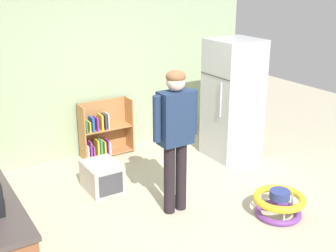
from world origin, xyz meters
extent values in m
plane|color=#BEB599|center=(0.00, 0.00, 0.00)|extent=(12.00, 12.00, 0.00)
cube|color=#9DB189|center=(0.00, 2.33, 1.35)|extent=(5.20, 0.06, 2.70)
sphere|color=silver|center=(-1.89, -0.61, 0.56)|extent=(0.04, 0.04, 0.04)
sphere|color=silver|center=(-1.89, 0.04, 0.56)|extent=(0.04, 0.04, 0.04)
cube|color=#B7BABF|center=(1.60, 1.11, 0.89)|extent=(0.70, 0.68, 1.78)
cylinder|color=silver|center=(1.24, 0.94, 0.98)|extent=(0.02, 0.02, 0.50)
cube|color=#333333|center=(1.25, 1.11, 1.28)|extent=(0.01, 0.67, 0.01)
cube|color=#B37744|center=(-0.41, 2.11, 0.42)|extent=(0.02, 0.28, 0.85)
cube|color=#B37744|center=(0.37, 2.11, 0.42)|extent=(0.02, 0.28, 0.85)
cube|color=#AC7543|center=(-0.02, 2.24, 0.42)|extent=(0.80, 0.02, 0.85)
cube|color=#B37744|center=(-0.02, 2.11, 0.03)|extent=(0.76, 0.24, 0.02)
cube|color=#B37744|center=(-0.02, 2.11, 0.43)|extent=(0.76, 0.24, 0.02)
cube|color=beige|center=(-0.37, 2.08, 0.14)|extent=(0.03, 0.17, 0.20)
cube|color=#34804D|center=(-0.37, 2.08, 0.54)|extent=(0.02, 0.17, 0.19)
cube|color=#883190|center=(-0.32, 2.08, 0.17)|extent=(0.02, 0.17, 0.26)
cube|color=gold|center=(-0.31, 2.08, 0.53)|extent=(0.02, 0.17, 0.17)
cube|color=#823E8F|center=(-0.27, 2.08, 0.13)|extent=(0.02, 0.17, 0.17)
cube|color=#2256A6|center=(-0.26, 2.08, 0.55)|extent=(0.03, 0.17, 0.22)
cube|color=gold|center=(-0.20, 2.08, 0.17)|extent=(0.03, 0.17, 0.26)
cube|color=purple|center=(-0.19, 2.08, 0.55)|extent=(0.02, 0.17, 0.21)
cube|color=#35854F|center=(-0.15, 2.08, 0.17)|extent=(0.03, 0.17, 0.25)
cube|color=gold|center=(-0.12, 2.08, 0.56)|extent=(0.03, 0.17, 0.24)
cube|color=gold|center=(-0.09, 2.08, 0.15)|extent=(0.02, 0.17, 0.21)
cube|color=#3D3441|center=(-0.06, 2.08, 0.56)|extent=(0.02, 0.17, 0.23)
cube|color=purple|center=(-0.04, 2.08, 0.15)|extent=(0.02, 0.17, 0.22)
cube|color=beige|center=(-0.01, 2.08, 0.57)|extent=(0.02, 0.17, 0.24)
cube|color=beige|center=(-0.01, 2.08, 0.14)|extent=(0.03, 0.17, 0.19)
cylinder|color=black|center=(-0.11, 0.15, 0.43)|extent=(0.13, 0.13, 0.85)
cylinder|color=black|center=(0.05, 0.15, 0.43)|extent=(0.13, 0.13, 0.85)
cube|color=navy|center=(-0.03, 0.15, 1.16)|extent=(0.38, 0.22, 0.61)
cylinder|color=navy|center=(-0.27, 0.15, 1.19)|extent=(0.09, 0.09, 0.52)
cylinder|color=navy|center=(0.21, 0.15, 1.19)|extent=(0.09, 0.09, 0.52)
sphere|color=beige|center=(-0.03, 0.15, 1.57)|extent=(0.21, 0.21, 0.21)
ellipsoid|color=brown|center=(-0.03, 0.15, 1.62)|extent=(0.22, 0.22, 0.14)
torus|color=#743C99|center=(0.92, -0.59, 0.04)|extent=(0.54, 0.54, 0.07)
torus|color=yellow|center=(0.92, -0.59, 0.22)|extent=(0.60, 0.60, 0.08)
cylinder|color=navy|center=(0.92, -0.59, 0.27)|extent=(0.23, 0.23, 0.10)
cylinder|color=silver|center=(1.14, -0.59, 0.13)|extent=(0.02, 0.02, 0.18)
cylinder|color=silver|center=(0.81, -0.40, 0.13)|extent=(0.02, 0.02, 0.18)
cylinder|color=silver|center=(0.81, -0.78, 0.13)|extent=(0.02, 0.02, 0.18)
cube|color=beige|center=(-0.55, 1.10, 0.18)|extent=(0.42, 0.54, 0.36)
cube|color=#424247|center=(-0.55, 0.82, 0.18)|extent=(0.32, 0.01, 0.27)
camera|label=1|loc=(-2.53, -3.72, 2.69)|focal=46.93mm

